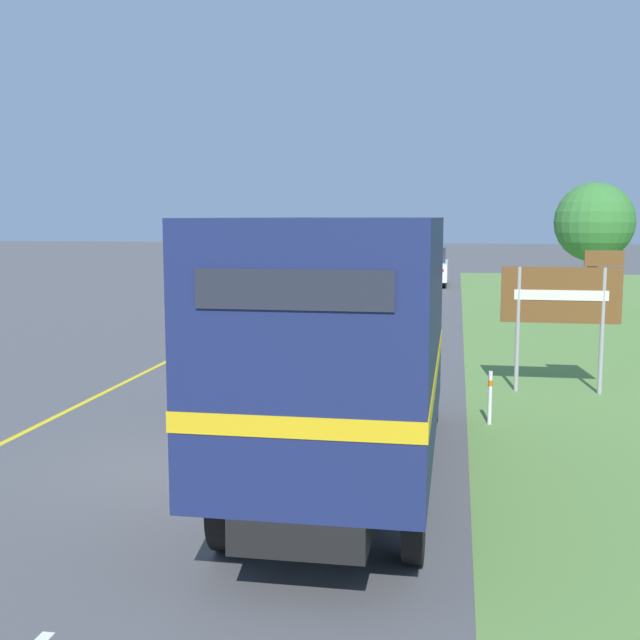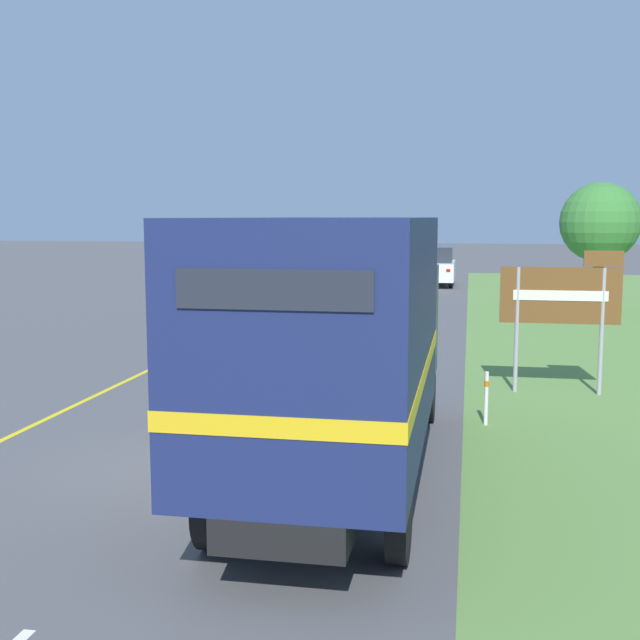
# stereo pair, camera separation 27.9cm
# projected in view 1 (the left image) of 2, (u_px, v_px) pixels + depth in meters

# --- Properties ---
(ground_plane) EXTENTS (200.00, 200.00, 0.00)m
(ground_plane) POSITION_uv_depth(u_px,v_px,m) (210.00, 468.00, 11.62)
(ground_plane) COLOR #515154
(edge_line_yellow) EXTENTS (0.12, 57.72, 0.01)m
(edge_line_yellow) POSITION_uv_depth(u_px,v_px,m) (223.00, 333.00, 25.01)
(edge_line_yellow) COLOR yellow
(edge_line_yellow) RESTS_ON ground
(centre_dash_near) EXTENTS (0.12, 2.60, 0.01)m
(centre_dash_near) POSITION_uv_depth(u_px,v_px,m) (223.00, 456.00, 12.22)
(centre_dash_near) COLOR white
(centre_dash_near) RESTS_ON ground
(centre_dash_mid_a) EXTENTS (0.12, 2.60, 0.01)m
(centre_dash_mid_a) POSITION_uv_depth(u_px,v_px,m) (304.00, 373.00, 18.67)
(centre_dash_mid_a) COLOR white
(centre_dash_mid_a) RESTS_ON ground
(centre_dash_mid_b) EXTENTS (0.12, 2.60, 0.01)m
(centre_dash_mid_b) POSITION_uv_depth(u_px,v_px,m) (344.00, 333.00, 25.12)
(centre_dash_mid_b) COLOR white
(centre_dash_mid_b) RESTS_ON ground
(centre_dash_far) EXTENTS (0.12, 2.60, 0.01)m
(centre_dash_far) POSITION_uv_depth(u_px,v_px,m) (367.00, 309.00, 31.57)
(centre_dash_far) COLOR white
(centre_dash_far) RESTS_ON ground
(centre_dash_farthest) EXTENTS (0.12, 2.60, 0.01)m
(centre_dash_farthest) POSITION_uv_depth(u_px,v_px,m) (382.00, 293.00, 38.02)
(centre_dash_farthest) COLOR white
(centre_dash_farthest) RESTS_ON ground
(horse_trailer_truck) EXTENTS (2.39, 8.04, 3.61)m
(horse_trailer_truck) POSITION_uv_depth(u_px,v_px,m) (349.00, 338.00, 10.73)
(horse_trailer_truck) COLOR black
(horse_trailer_truck) RESTS_ON ground
(lead_car_white) EXTENTS (1.80, 4.62, 1.80)m
(lead_car_white) POSITION_uv_depth(u_px,v_px,m) (302.00, 298.00, 26.74)
(lead_car_white) COLOR black
(lead_car_white) RESTS_ON ground
(lead_car_white_ahead) EXTENTS (1.80, 4.53, 2.06)m
(lead_car_white_ahead) POSITION_uv_depth(u_px,v_px,m) (430.00, 266.00, 42.30)
(lead_car_white_ahead) COLOR black
(lead_car_white_ahead) RESTS_ON ground
(highway_sign) EXTENTS (2.40, 0.09, 2.95)m
(highway_sign) POSITION_uv_depth(u_px,v_px,m) (563.00, 299.00, 16.38)
(highway_sign) COLOR #9E9EA3
(highway_sign) RESTS_ON ground
(roadside_tree_mid) EXTENTS (2.91, 2.91, 4.88)m
(roadside_tree_mid) POSITION_uv_depth(u_px,v_px,m) (594.00, 223.00, 29.47)
(roadside_tree_mid) COLOR brown
(roadside_tree_mid) RESTS_ON ground
(delineator_post) EXTENTS (0.08, 0.08, 0.95)m
(delineator_post) POSITION_uv_depth(u_px,v_px,m) (490.00, 396.00, 14.02)
(delineator_post) COLOR white
(delineator_post) RESTS_ON ground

